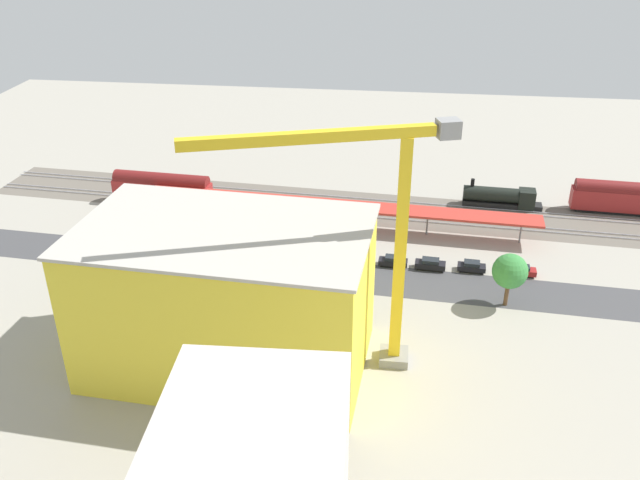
# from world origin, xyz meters

# --- Properties ---
(ground_plane) EXTENTS (203.46, 203.46, 0.00)m
(ground_plane) POSITION_xyz_m (0.00, 0.00, 0.00)
(ground_plane) COLOR #9E998C
(ground_plane) RESTS_ON ground
(rail_bed) EXTENTS (127.85, 23.03, 0.01)m
(rail_bed) POSITION_xyz_m (0.00, -19.64, 0.00)
(rail_bed) COLOR #665E54
(rail_bed) RESTS_ON ground
(street_asphalt) EXTENTS (127.48, 17.55, 0.01)m
(street_asphalt) POSITION_xyz_m (0.00, 5.85, 0.00)
(street_asphalt) COLOR #424244
(street_asphalt) RESTS_ON ground
(track_rails) EXTENTS (126.88, 16.62, 0.12)m
(track_rails) POSITION_xyz_m (0.00, -19.64, 0.18)
(track_rails) COLOR #9E9EA8
(track_rails) RESTS_ON ground
(platform_canopy_near) EXTENTS (69.37, 9.27, 4.41)m
(platform_canopy_near) POSITION_xyz_m (-4.83, -10.57, 4.19)
(platform_canopy_near) COLOR #B73328
(platform_canopy_near) RESTS_ON ground
(locomotive) EXTENTS (14.68, 3.75, 5.18)m
(locomotive) POSITION_xyz_m (-34.61, -22.88, 1.86)
(locomotive) COLOR black
(locomotive) RESTS_ON ground
(passenger_coach) EXTENTS (19.98, 4.42, 6.11)m
(passenger_coach) POSITION_xyz_m (-56.87, -22.88, 3.21)
(passenger_coach) COLOR black
(passenger_coach) RESTS_ON ground
(freight_coach_far) EXTENTS (19.16, 4.29, 6.19)m
(freight_coach_far) POSITION_xyz_m (29.01, -16.39, 3.26)
(freight_coach_far) COLOR black
(freight_coach_far) RESTS_ON ground
(parked_car_0) EXTENTS (4.86, 1.96, 1.67)m
(parked_car_0) POSITION_xyz_m (-34.52, 2.59, 0.75)
(parked_car_0) COLOR black
(parked_car_0) RESTS_ON ground
(parked_car_1) EXTENTS (4.43, 2.16, 1.68)m
(parked_car_1) POSITION_xyz_m (-27.15, 2.25, 0.74)
(parked_car_1) COLOR black
(parked_car_1) RESTS_ON ground
(parked_car_2) EXTENTS (4.87, 2.22, 1.77)m
(parked_car_2) POSITION_xyz_m (-20.76, 2.39, 0.79)
(parked_car_2) COLOR black
(parked_car_2) RESTS_ON ground
(parked_car_3) EXTENTS (4.63, 2.07, 1.68)m
(parked_car_3) POSITION_xyz_m (-14.94, 2.08, 0.74)
(parked_car_3) COLOR black
(parked_car_3) RESTS_ON ground
(parked_car_4) EXTENTS (4.87, 1.98, 1.81)m
(parked_car_4) POSITION_xyz_m (-8.14, 2.51, 0.80)
(parked_car_4) COLOR black
(parked_car_4) RESTS_ON ground
(parked_car_5) EXTENTS (4.68, 1.99, 1.84)m
(parked_car_5) POSITION_xyz_m (-1.47, 2.65, 0.81)
(parked_car_5) COLOR black
(parked_car_5) RESTS_ON ground
(construction_building) EXTENTS (34.69, 22.31, 18.20)m
(construction_building) POSITION_xyz_m (4.66, 28.70, 9.10)
(construction_building) COLOR yellow
(construction_building) RESTS_ON ground
(construction_roof_slab) EXTENTS (35.33, 22.95, 0.40)m
(construction_roof_slab) POSITION_xyz_m (4.66, 28.70, 18.40)
(construction_roof_slab) COLOR #B7B2A8
(construction_roof_slab) RESTS_ON construction_building
(tower_crane) EXTENTS (29.05, 10.72, 31.32)m
(tower_crane) POSITION_xyz_m (-12.81, 27.30, 19.21)
(tower_crane) COLOR gray
(tower_crane) RESTS_ON ground
(box_truck_0) EXTENTS (8.62, 3.30, 3.25)m
(box_truck_0) POSITION_xyz_m (11.20, 13.77, 1.59)
(box_truck_0) COLOR black
(box_truck_0) RESTS_ON ground
(box_truck_1) EXTENTS (8.64, 2.91, 3.11)m
(box_truck_1) POSITION_xyz_m (1.82, 13.02, 1.53)
(box_truck_1) COLOR black
(box_truck_1) RESTS_ON ground
(street_tree_0) EXTENTS (5.44, 5.44, 7.79)m
(street_tree_0) POSITION_xyz_m (4.46, 10.88, 5.05)
(street_tree_0) COLOR brown
(street_tree_0) RESTS_ON ground
(street_tree_1) EXTENTS (5.00, 5.00, 8.08)m
(street_tree_1) POSITION_xyz_m (-31.30, 11.42, 5.54)
(street_tree_1) COLOR brown
(street_tree_1) RESTS_ON ground
(street_tree_2) EXTENTS (6.22, 6.22, 7.84)m
(street_tree_2) POSITION_xyz_m (28.51, 10.99, 4.72)
(street_tree_2) COLOR brown
(street_tree_2) RESTS_ON ground
(street_tree_3) EXTENTS (4.92, 4.92, 7.98)m
(street_tree_3) POSITION_xyz_m (-2.04, 11.51, 5.50)
(street_tree_3) COLOR brown
(street_tree_3) RESTS_ON ground
(street_tree_4) EXTENTS (6.26, 6.26, 8.27)m
(street_tree_4) POSITION_xyz_m (-2.58, 11.56, 5.13)
(street_tree_4) COLOR brown
(street_tree_4) RESTS_ON ground
(traffic_light) EXTENTS (0.50, 0.36, 6.36)m
(traffic_light) POSITION_xyz_m (20.12, 1.56, 4.24)
(traffic_light) COLOR #333333
(traffic_light) RESTS_ON ground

